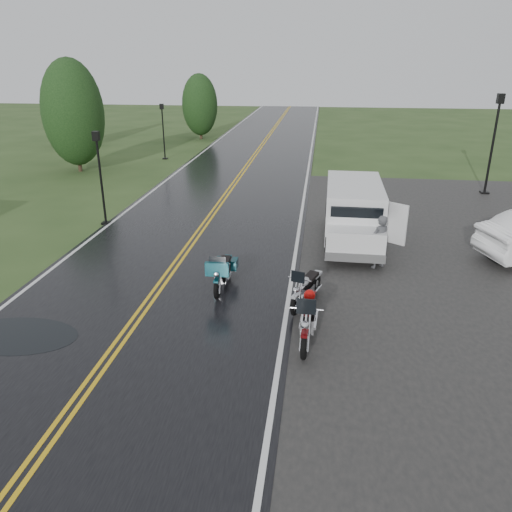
{
  "coord_description": "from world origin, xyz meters",
  "views": [
    {
      "loc": [
        4.5,
        -11.13,
        6.28
      ],
      "look_at": [
        2.8,
        2.0,
        1.0
      ],
      "focal_mm": 35.0,
      "sensor_mm": 36.0,
      "label": 1
    }
  ],
  "objects": [
    {
      "name": "ground",
      "position": [
        0.0,
        0.0,
        0.0
      ],
      "size": [
        120.0,
        120.0,
        0.0
      ],
      "primitive_type": "plane",
      "color": "#2D471E",
      "rests_on": "ground"
    },
    {
      "name": "road",
      "position": [
        0.0,
        10.0,
        0.02
      ],
      "size": [
        8.0,
        100.0,
        0.04
      ],
      "primitive_type": "cube",
      "color": "black",
      "rests_on": "ground"
    },
    {
      "name": "motorcycle_red",
      "position": [
        4.34,
        -1.6,
        0.69
      ],
      "size": [
        0.96,
        2.38,
        1.39
      ],
      "primitive_type": null,
      "rotation": [
        0.0,
        0.0,
        -0.05
      ],
      "color": "#50090B",
      "rests_on": "ground"
    },
    {
      "name": "motorcycle_teal",
      "position": [
        1.85,
        1.04,
        0.61
      ],
      "size": [
        0.75,
        2.07,
        1.22
      ],
      "primitive_type": null,
      "rotation": [
        0.0,
        0.0,
        0.0
      ],
      "color": "#05313A",
      "rests_on": "ground"
    },
    {
      "name": "motorcycle_silver",
      "position": [
        4.04,
        0.38,
        0.59
      ],
      "size": [
        1.34,
        2.12,
        1.18
      ],
      "primitive_type": null,
      "rotation": [
        0.0,
        0.0,
        -0.34
      ],
      "color": "#B1B3B9",
      "rests_on": "ground"
    },
    {
      "name": "van_white",
      "position": [
        4.91,
        4.54,
        1.07
      ],
      "size": [
        2.13,
        5.48,
        2.14
      ],
      "primitive_type": null,
      "rotation": [
        0.0,
        0.0,
        -0.02
      ],
      "color": "silver",
      "rests_on": "ground"
    },
    {
      "name": "person_at_van",
      "position": [
        6.46,
        3.96,
        0.86
      ],
      "size": [
        0.75,
        0.7,
        1.73
      ],
      "primitive_type": "imported",
      "rotation": [
        0.0,
        0.0,
        3.76
      ],
      "color": "#48494C",
      "rests_on": "ground"
    },
    {
      "name": "lamp_post_near_left",
      "position": [
        -4.0,
        7.18,
        1.86
      ],
      "size": [
        0.32,
        0.32,
        3.73
      ],
      "primitive_type": null,
      "color": "black",
      "rests_on": "ground"
    },
    {
      "name": "lamp_post_far_left",
      "position": [
        -5.74,
        20.94,
        1.79
      ],
      "size": [
        0.31,
        0.31,
        3.57
      ],
      "primitive_type": null,
      "color": "black",
      "rests_on": "ground"
    },
    {
      "name": "lamp_post_far_right",
      "position": [
        12.63,
        14.2,
        2.4
      ],
      "size": [
        0.41,
        0.41,
        4.8
      ],
      "primitive_type": null,
      "color": "black",
      "rests_on": "ground"
    },
    {
      "name": "tree_left_mid",
      "position": [
        -9.59,
        16.62,
        2.71
      ],
      "size": [
        3.47,
        3.47,
        5.41
      ],
      "primitive_type": null,
      "color": "#1E3D19",
      "rests_on": "ground"
    },
    {
      "name": "tree_left_far",
      "position": [
        -5.38,
        29.85,
        2.2
      ],
      "size": [
        2.86,
        2.86,
        4.39
      ],
      "primitive_type": null,
      "color": "#1E3D19",
      "rests_on": "ground"
    },
    {
      "name": "pine_left_far",
      "position": [
        -14.0,
        25.47,
        2.95
      ],
      "size": [
        2.83,
        2.83,
        5.9
      ],
      "primitive_type": null,
      "color": "#1E3D19",
      "rests_on": "ground"
    }
  ]
}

